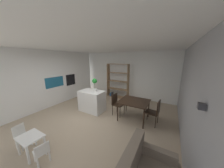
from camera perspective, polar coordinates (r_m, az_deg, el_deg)
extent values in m
plane|color=tan|center=(4.58, -11.32, -17.64)|extent=(8.79, 8.79, 0.00)
cube|color=white|center=(3.98, -13.19, 19.33)|extent=(6.28, 6.40, 0.06)
cube|color=white|center=(6.72, 5.99, 4.89)|extent=(6.28, 0.06, 2.74)
cube|color=#9E9EA3|center=(3.12, 36.73, -7.24)|extent=(0.06, 6.40, 2.74)
cube|color=white|center=(6.23, -31.71, 2.36)|extent=(0.62, 5.78, 2.74)
cube|color=#1E6084|center=(6.09, -28.37, 0.89)|extent=(0.01, 0.95, 0.52)
cube|color=black|center=(6.63, -21.27, 2.14)|extent=(0.04, 0.58, 0.61)
cylinder|color=#B7BABC|center=(6.62, -21.65, 4.34)|extent=(0.02, 0.46, 0.02)
cube|color=white|center=(5.00, -10.69, -8.90)|extent=(1.10, 0.69, 0.94)
cylinder|color=white|center=(4.78, -9.17, -3.22)|extent=(0.18, 0.18, 0.11)
cylinder|color=#476633|center=(4.73, -9.26, -0.97)|extent=(0.01, 0.01, 0.28)
sphere|color=#20832B|center=(4.68, -9.36, 1.63)|extent=(0.22, 0.22, 0.22)
cube|color=#997551|center=(6.81, -1.94, 2.16)|extent=(0.02, 0.34, 2.07)
cube|color=#997551|center=(6.23, 8.67, 1.00)|extent=(0.02, 0.34, 2.07)
cube|color=#997551|center=(6.37, 3.24, 10.66)|extent=(1.36, 0.34, 0.02)
cube|color=#997551|center=(6.77, 3.02, -6.89)|extent=(1.36, 0.34, 0.02)
cube|color=#997551|center=(6.61, 3.08, -2.68)|extent=(1.32, 0.34, 0.02)
cube|color=#997551|center=(6.50, 3.13, 1.62)|extent=(1.32, 0.34, 0.02)
cube|color=#997551|center=(6.41, 3.19, 6.05)|extent=(1.32, 0.34, 0.02)
cube|color=#2D6BAD|center=(6.96, -0.63, -5.41)|extent=(0.04, 0.28, 0.19)
cube|color=#2D6BAD|center=(6.92, -0.21, -5.36)|extent=(0.03, 0.28, 0.22)
cube|color=#38383D|center=(6.90, 0.12, -5.43)|extent=(0.03, 0.28, 0.22)
cube|color=white|center=(3.50, -37.71, -21.55)|extent=(0.56, 0.45, 0.03)
cube|color=white|center=(3.78, -41.53, -23.96)|extent=(0.04, 0.04, 0.47)
cube|color=white|center=(3.40, -38.44, -27.84)|extent=(0.04, 0.04, 0.47)
cube|color=white|center=(3.88, -36.01, -22.19)|extent=(0.04, 0.04, 0.47)
cube|color=white|center=(3.51, -32.30, -25.63)|extent=(0.04, 0.04, 0.47)
cube|color=white|center=(3.28, -33.76, -27.80)|extent=(0.34, 0.34, 0.02)
cube|color=white|center=(3.10, -33.35, -27.26)|extent=(0.08, 0.29, 0.25)
cube|color=white|center=(3.48, -31.95, -28.01)|extent=(0.03, 0.03, 0.27)
cube|color=white|center=(3.45, -36.19, -29.06)|extent=(0.03, 0.03, 0.27)
cube|color=white|center=(3.31, -30.47, -30.33)|extent=(0.03, 0.03, 0.27)
cube|color=white|center=(3.27, -35.02, -31.52)|extent=(0.03, 0.03, 0.27)
cube|color=white|center=(3.94, -40.04, -20.77)|extent=(0.33, 0.33, 0.02)
cube|color=white|center=(3.96, -41.40, -18.10)|extent=(0.07, 0.28, 0.30)
cube|color=white|center=(3.89, -40.27, -24.12)|extent=(0.03, 0.03, 0.31)
cube|color=white|center=(3.98, -37.19, -22.77)|extent=(0.03, 0.03, 0.31)
cube|color=white|center=(4.07, -42.08, -22.74)|extent=(0.03, 0.03, 0.31)
cube|color=white|center=(4.16, -39.12, -21.52)|extent=(0.03, 0.03, 0.31)
cube|color=black|center=(4.22, 11.80, -9.09)|extent=(1.09, 0.99, 0.03)
cylinder|color=black|center=(4.17, 3.05, -14.87)|extent=(0.04, 0.04, 0.73)
cylinder|color=black|center=(3.90, 16.59, -17.58)|extent=(0.04, 0.04, 0.73)
cylinder|color=black|center=(4.89, 7.68, -10.58)|extent=(0.04, 0.04, 0.73)
cylinder|color=black|center=(4.66, 19.09, -12.46)|extent=(0.04, 0.04, 0.73)
cube|color=black|center=(4.21, 20.52, -14.08)|extent=(0.49, 0.46, 0.03)
cube|color=black|center=(4.07, 23.69, -11.52)|extent=(0.07, 0.42, 0.46)
cylinder|color=black|center=(4.51, 18.43, -15.33)|extent=(0.03, 0.03, 0.44)
cylinder|color=black|center=(4.21, 16.93, -17.43)|extent=(0.03, 0.03, 0.44)
cylinder|color=black|center=(4.44, 23.41, -16.25)|extent=(0.03, 0.03, 0.44)
cylinder|color=black|center=(4.13, 22.31, -18.49)|extent=(0.03, 0.03, 0.44)
cube|color=black|center=(4.55, 3.49, -10.93)|extent=(0.46, 0.46, 0.03)
cube|color=black|center=(4.56, 1.35, -7.89)|extent=(0.06, 0.43, 0.41)
cylinder|color=black|center=(4.43, 4.31, -15.12)|extent=(0.03, 0.03, 0.46)
cylinder|color=black|center=(4.72, 6.58, -13.30)|extent=(0.03, 0.03, 0.46)
cylinder|color=black|center=(4.60, 0.22, -13.97)|extent=(0.03, 0.03, 0.46)
cylinder|color=black|center=(4.88, 2.67, -12.31)|extent=(0.03, 0.03, 0.46)
cube|color=gray|center=(2.69, 23.52, -30.98)|extent=(0.68, 0.14, 0.20)
cube|color=#333338|center=(1.83, 40.28, -9.14)|extent=(0.08, 0.08, 0.08)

